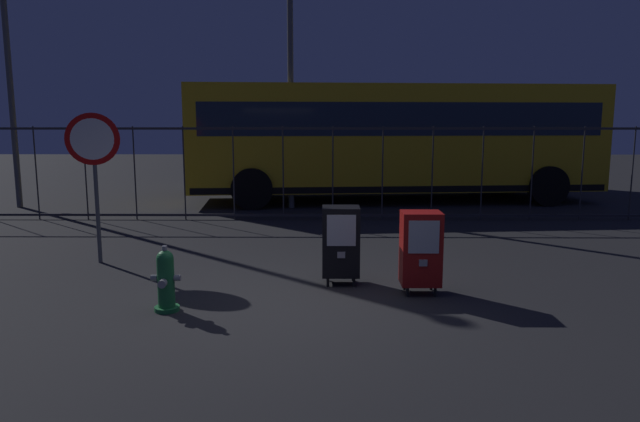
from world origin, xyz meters
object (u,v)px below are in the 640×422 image
object	(u,v)px
bus_near	(393,136)
street_light_near_left	(290,3)
newspaper_box_primary	(421,248)
street_light_near_right	(4,5)
bus_far	(360,133)
newspaper_box_secondary	(341,241)
fire_hydrant	(166,280)
stop_sign	(94,156)

from	to	relation	value
bus_near	street_light_near_left	xyz separation A→B (m)	(-2.62, -1.27, 3.10)
newspaper_box_primary	street_light_near_left	bearing A→B (deg)	105.79
street_light_near_left	street_light_near_right	world-z (taller)	street_light_near_left
bus_far	street_light_near_right	distance (m)	10.47
bus_near	street_light_near_right	size ratio (longest dim) A/B	1.27
street_light_near_right	newspaper_box_secondary	bearing A→B (deg)	-40.85
newspaper_box_secondary	bus_near	distance (m)	8.18
newspaper_box_secondary	street_light_near_left	distance (m)	7.98
fire_hydrant	bus_near	world-z (taller)	bus_near
fire_hydrant	newspaper_box_secondary	world-z (taller)	newspaper_box_secondary
newspaper_box_primary	street_light_near_right	distance (m)	12.03
fire_hydrant	street_light_near_left	bearing A→B (deg)	83.05
newspaper_box_primary	newspaper_box_secondary	bearing A→B (deg)	157.18
newspaper_box_primary	stop_sign	distance (m)	4.91
fire_hydrant	street_light_near_right	size ratio (longest dim) A/B	0.09
bus_near	stop_sign	bearing A→B (deg)	-132.36
fire_hydrant	street_light_near_right	world-z (taller)	street_light_near_right
fire_hydrant	newspaper_box_secondary	xyz separation A→B (m)	(1.98, 1.11, 0.22)
fire_hydrant	bus_near	xyz separation A→B (m)	(3.57, 9.05, 1.36)
bus_near	fire_hydrant	bearing A→B (deg)	-116.79
fire_hydrant	street_light_near_left	world-z (taller)	street_light_near_left
fire_hydrant	stop_sign	world-z (taller)	stop_sign
newspaper_box_primary	stop_sign	world-z (taller)	stop_sign
fire_hydrant	newspaper_box_secondary	distance (m)	2.28
newspaper_box_primary	street_light_near_right	size ratio (longest dim) A/B	0.12
stop_sign	bus_near	bearing A→B (deg)	52.93
fire_hydrant	newspaper_box_primary	world-z (taller)	newspaper_box_primary
bus_near	street_light_near_right	distance (m)	9.92
newspaper_box_secondary	street_light_near_left	xyz separation A→B (m)	(-1.03, 6.67, 4.24)
stop_sign	street_light_near_left	distance (m)	6.93
bus_far	street_light_near_left	size ratio (longest dim) A/B	1.26
newspaper_box_secondary	fire_hydrant	bearing A→B (deg)	-150.83
bus_near	street_light_near_right	bearing A→B (deg)	-177.74
bus_near	bus_far	world-z (taller)	same
newspaper_box_primary	newspaper_box_secondary	size ratio (longest dim) A/B	1.00
newspaper_box_primary	newspaper_box_secondary	world-z (taller)	same
newspaper_box_secondary	stop_sign	size ratio (longest dim) A/B	0.46
street_light_near_left	street_light_near_right	bearing A→B (deg)	179.72
street_light_near_right	bus_far	bearing A→B (deg)	29.76
street_light_near_left	street_light_near_right	xyz separation A→B (m)	(-6.72, 0.03, -0.01)
newspaper_box_primary	bus_far	world-z (taller)	bus_far
bus_far	street_light_near_left	world-z (taller)	street_light_near_left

